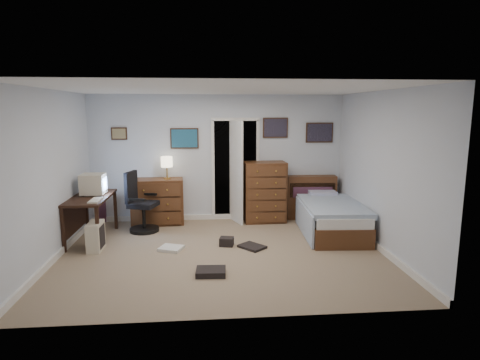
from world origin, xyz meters
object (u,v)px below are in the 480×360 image
at_px(computer_desk, 85,207).
at_px(bed, 330,217).
at_px(tall_dresser, 265,192).
at_px(low_dresser, 158,201).
at_px(office_chair, 140,208).

xyz_separation_m(computer_desk, bed, (4.28, 0.03, -0.29)).
height_order(computer_desk, tall_dresser, tall_dresser).
xyz_separation_m(low_dresser, tall_dresser, (2.10, -0.02, 0.15)).
relative_size(computer_desk, tall_dresser, 1.10).
distance_m(office_chair, tall_dresser, 2.41).
height_order(computer_desk, bed, computer_desk).
bearing_deg(computer_desk, office_chair, 26.95).
bearing_deg(office_chair, tall_dresser, 28.12).
bearing_deg(tall_dresser, computer_desk, -167.02).
bearing_deg(office_chair, low_dresser, 79.49).
relative_size(computer_desk, office_chair, 1.19).
relative_size(low_dresser, bed, 0.51).
bearing_deg(computer_desk, low_dresser, 40.09).
xyz_separation_m(computer_desk, low_dresser, (1.10, 0.91, -0.14)).
height_order(office_chair, tall_dresser, tall_dresser).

